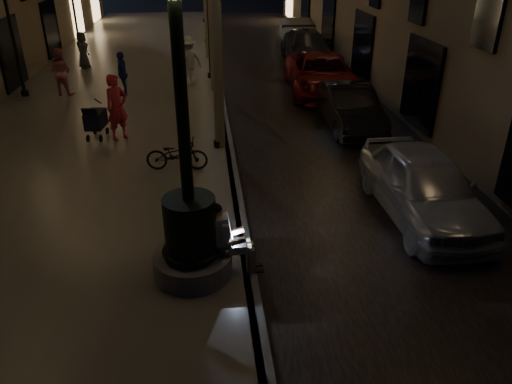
{
  "coord_description": "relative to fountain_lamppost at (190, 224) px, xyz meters",
  "views": [
    {
      "loc": [
        -0.67,
        -5.38,
        5.56
      ],
      "look_at": [
        0.24,
        3.0,
        1.25
      ],
      "focal_mm": 35.0,
      "sensor_mm": 36.0,
      "label": 1
    }
  ],
  "objects": [
    {
      "name": "pedestrian_pink",
      "position": [
        -4.95,
        11.98,
        -0.13
      ],
      "size": [
        1.0,
        0.87,
        1.76
      ],
      "primitive_type": "imported",
      "rotation": [
        0.0,
        0.0,
        2.87
      ],
      "color": "#DB7489",
      "rests_on": "promenade"
    },
    {
      "name": "fountain_lamppost",
      "position": [
        0.0,
        0.0,
        0.0
      ],
      "size": [
        1.4,
        1.4,
        5.21
      ],
      "color": "#59595B",
      "rests_on": "promenade"
    },
    {
      "name": "pedestrian_red",
      "position": [
        -2.18,
        6.97,
        -0.05
      ],
      "size": [
        0.83,
        0.81,
        1.93
      ],
      "primitive_type": "imported",
      "rotation": [
        0.0,
        0.0,
        0.71
      ],
      "color": "red",
      "rests_on": "promenade"
    },
    {
      "name": "pedestrian_dark",
      "position": [
        -5.02,
        16.45,
        -0.21
      ],
      "size": [
        0.65,
        0.87,
        1.6
      ],
      "primitive_type": "imported",
      "rotation": [
        0.0,
        0.0,
        1.38
      ],
      "color": "#37383D",
      "rests_on": "promenade"
    },
    {
      "name": "lamp_curb_b",
      "position": [
        0.7,
        14.0,
        2.02
      ],
      "size": [
        0.36,
        0.36,
        4.81
      ],
      "color": "black",
      "rests_on": "promenade"
    },
    {
      "name": "car_fifth",
      "position": [
        6.2,
        23.19,
        -0.57
      ],
      "size": [
        1.74,
        4.03,
        1.29
      ],
      "primitive_type": "imported",
      "rotation": [
        0.0,
        0.0,
        0.1
      ],
      "color": "#9A9B96",
      "rests_on": "ground"
    },
    {
      "name": "promenade",
      "position": [
        -3.0,
        13.0,
        -1.11
      ],
      "size": [
        8.0,
        45.0,
        0.2
      ],
      "primitive_type": "cube",
      "color": "slate",
      "rests_on": "ground"
    },
    {
      "name": "ground",
      "position": [
        1.0,
        13.0,
        -1.21
      ],
      "size": [
        120.0,
        120.0,
        0.0
      ],
      "primitive_type": "plane",
      "color": "black",
      "rests_on": "ground"
    },
    {
      "name": "lamp_curb_a",
      "position": [
        0.7,
        6.0,
        2.02
      ],
      "size": [
        0.36,
        0.36,
        4.81
      ],
      "color": "black",
      "rests_on": "promenade"
    },
    {
      "name": "lamp_left_b",
      "position": [
        -6.4,
        12.0,
        2.02
      ],
      "size": [
        0.36,
        0.36,
        4.81
      ],
      "color": "black",
      "rests_on": "promenade"
    },
    {
      "name": "car_third",
      "position": [
        5.0,
        11.82,
        -0.46
      ],
      "size": [
        2.87,
        5.57,
        1.5
      ],
      "primitive_type": "imported",
      "rotation": [
        0.0,
        0.0,
        -0.07
      ],
      "color": "maroon",
      "rests_on": "ground"
    },
    {
      "name": "car_second",
      "position": [
        5.0,
        7.74,
        -0.53
      ],
      "size": [
        1.47,
        4.15,
        1.37
      ],
      "primitive_type": "imported",
      "rotation": [
        0.0,
        0.0,
        -0.01
      ],
      "color": "black",
      "rests_on": "ground"
    },
    {
      "name": "pedestrian_blue",
      "position": [
        -2.65,
        11.75,
        -0.2
      ],
      "size": [
        0.53,
        0.99,
        1.62
      ],
      "primitive_type": "imported",
      "rotation": [
        0.0,
        0.0,
        4.86
      ],
      "color": "navy",
      "rests_on": "promenade"
    },
    {
      "name": "pedestrian_white",
      "position": [
        -0.2,
        13.04,
        -0.06
      ],
      "size": [
        1.42,
        1.25,
        1.9
      ],
      "primitive_type": "imported",
      "rotation": [
        0.0,
        0.0,
        3.7
      ],
      "color": "silver",
      "rests_on": "promenade"
    },
    {
      "name": "curb_strip",
      "position": [
        1.0,
        13.0,
        -1.11
      ],
      "size": [
        0.25,
        45.0,
        0.2
      ],
      "primitive_type": "cube",
      "color": "#59595B",
      "rests_on": "ground"
    },
    {
      "name": "car_front",
      "position": [
        5.0,
        1.88,
        -0.46
      ],
      "size": [
        1.85,
        4.44,
        1.5
      ],
      "primitive_type": "imported",
      "rotation": [
        0.0,
        0.0,
        0.02
      ],
      "color": "#B2B6BA",
      "rests_on": "ground"
    },
    {
      "name": "bicycle",
      "position": [
        -0.42,
        4.55,
        -0.6
      ],
      "size": [
        1.62,
        0.69,
        0.83
      ],
      "primitive_type": "imported",
      "rotation": [
        0.0,
        0.0,
        1.48
      ],
      "color": "black",
      "rests_on": "promenade"
    },
    {
      "name": "car_rear",
      "position": [
        5.51,
        17.27,
        -0.47
      ],
      "size": [
        2.15,
        5.17,
        1.49
      ],
      "primitive_type": "imported",
      "rotation": [
        0.0,
        0.0,
        -0.01
      ],
      "color": "#313136",
      "rests_on": "ground"
    },
    {
      "name": "seated_man_laptop",
      "position": [
        0.61,
        -0.0,
        -0.29
      ],
      "size": [
        1.01,
        0.34,
        1.38
      ],
      "color": "tan",
      "rests_on": "promenade"
    },
    {
      "name": "cobble_lane",
      "position": [
        4.0,
        13.0,
        -1.2
      ],
      "size": [
        6.0,
        45.0,
        0.02
      ],
      "primitive_type": "cube",
      "color": "black",
      "rests_on": "ground"
    },
    {
      "name": "stroller",
      "position": [
        -2.86,
        7.08,
        -0.43
      ],
      "size": [
        0.58,
        1.15,
        1.16
      ],
      "rotation": [
        0.0,
        0.0,
        -0.14
      ],
      "color": "black",
      "rests_on": "promenade"
    }
  ]
}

